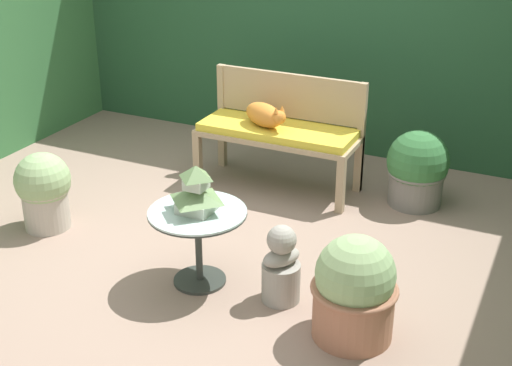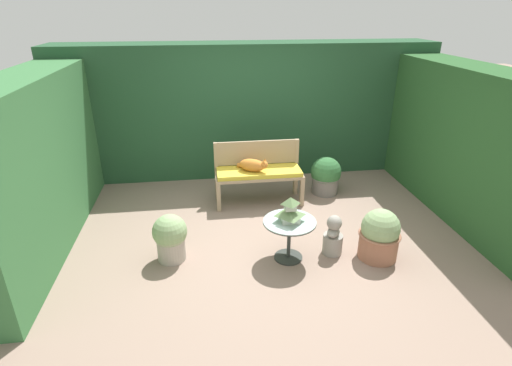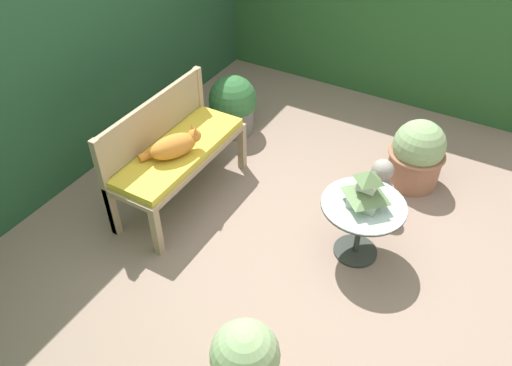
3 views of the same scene
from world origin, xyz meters
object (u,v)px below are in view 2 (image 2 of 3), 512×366
Objects in this scene: cat at (253,165)px; pagoda_birdhouse at (290,211)px; garden_bust at (333,237)px; potted_plant_bench_left at (326,176)px; potted_plant_table_near at (170,237)px; patio_table at (289,229)px; potted_plant_patio_mid at (380,235)px; garden_bench at (259,174)px.

pagoda_birdhouse is at bearing -54.58° from cat.
pagoda_birdhouse reaches higher than garden_bust.
pagoda_birdhouse is at bearing -119.37° from potted_plant_bench_left.
cat is 0.76× the size of potted_plant_table_near.
pagoda_birdhouse is at bearing -90.00° from patio_table.
garden_bust is (0.79, -1.47, -0.40)m from cat.
cat is 0.70× the size of potted_plant_patio_mid.
patio_table is 1.03× the size of potted_plant_bench_left.
potted_plant_bench_left is (0.97, 1.72, -0.34)m from pagoda_birdhouse.
potted_plant_bench_left is 1.04× the size of potted_plant_table_near.
garden_bench reaches higher than garden_bust.
pagoda_birdhouse is (0.23, -1.50, 0.01)m from cat.
patio_table is 1.98m from potted_plant_bench_left.
pagoda_birdhouse reaches higher than potted_plant_patio_mid.
pagoda_birdhouse is (0.14, -1.54, 0.18)m from garden_bench.
potted_plant_patio_mid is (1.06, -0.12, -0.10)m from patio_table.
cat is 1.54m from patio_table.
cat is 1.52m from pagoda_birdhouse.
garden_bench is 2.25× the size of potted_plant_table_near.
pagoda_birdhouse is 0.52× the size of potted_plant_table_near.
pagoda_birdhouse is 1.12m from potted_plant_patio_mid.
potted_plant_patio_mid is at bearing -6.45° from pagoda_birdhouse.
potted_plant_table_near is (-1.15, -1.33, -0.32)m from cat.
potted_plant_patio_mid reaches higher than potted_plant_bench_left.
pagoda_birdhouse is 1.43m from potted_plant_table_near.
garden_bench is 2.11× the size of patio_table.
potted_plant_table_near is at bearing 115.28° from garden_bust.
garden_bench is at bearing -170.79° from potted_plant_bench_left.
patio_table is (0.14, -1.54, -0.06)m from garden_bench.
cat reaches higher than potted_plant_patio_mid.
garden_bench is at bearing 95.12° from pagoda_birdhouse.
patio_table is 1.08m from potted_plant_patio_mid.
potted_plant_patio_mid is at bearing -54.09° from garden_bench.
potted_plant_bench_left reaches higher than patio_table.
cat is at bearing 128.65° from potted_plant_patio_mid.
patio_table is 2.03× the size of pagoda_birdhouse.
pagoda_birdhouse is 0.60× the size of garden_bust.
potted_plant_bench_left is at bearing 36.86° from cat.
garden_bench is at bearing 53.96° from garden_bust.
cat reaches higher than potted_plant_bench_left.
garden_bench is 2.17× the size of potted_plant_bench_left.
potted_plant_table_near reaches higher than patio_table.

